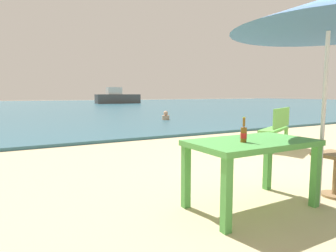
% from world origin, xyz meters
% --- Properties ---
extents(ground_plane, '(120.00, 120.00, 0.00)m').
position_xyz_m(ground_plane, '(0.00, 0.00, 0.00)').
color(ground_plane, '#C6B287').
extents(sea_water, '(120.00, 50.00, 0.08)m').
position_xyz_m(sea_water, '(0.00, 30.00, 0.04)').
color(sea_water, '#2D6075').
rests_on(sea_water, ground_plane).
extents(picnic_table_green, '(1.40, 0.80, 0.76)m').
position_xyz_m(picnic_table_green, '(-1.15, 0.06, 0.65)').
color(picnic_table_green, '#4C9E47').
rests_on(picnic_table_green, ground_plane).
extents(beer_bottle_amber, '(0.07, 0.07, 0.26)m').
position_xyz_m(beer_bottle_amber, '(-1.34, 0.00, 0.85)').
color(beer_bottle_amber, brown).
rests_on(beer_bottle_amber, picnic_table_green).
extents(patio_umbrella, '(2.10, 2.10, 2.30)m').
position_xyz_m(patio_umbrella, '(-0.41, -0.27, 2.12)').
color(patio_umbrella, silver).
rests_on(patio_umbrella, ground_plane).
extents(side_table_wood, '(0.44, 0.44, 0.54)m').
position_xyz_m(side_table_wood, '(0.02, -0.20, 0.35)').
color(side_table_wood, olive).
rests_on(side_table_wood, ground_plane).
extents(bench_green_left, '(1.24, 0.83, 0.95)m').
position_xyz_m(bench_green_left, '(1.89, 2.30, 0.54)').
color(bench_green_left, '#60B24C').
rests_on(bench_green_left, ground_plane).
extents(swimmer_person, '(0.34, 0.34, 0.41)m').
position_xyz_m(swimmer_person, '(2.89, 9.47, 0.24)').
color(swimmer_person, tan).
rests_on(swimmer_person, sea_water).
extents(boat_barge, '(5.61, 1.53, 2.04)m').
position_xyz_m(boat_barge, '(8.81, 33.23, 0.81)').
color(boat_barge, '#4C4C4C').
rests_on(boat_barge, sea_water).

